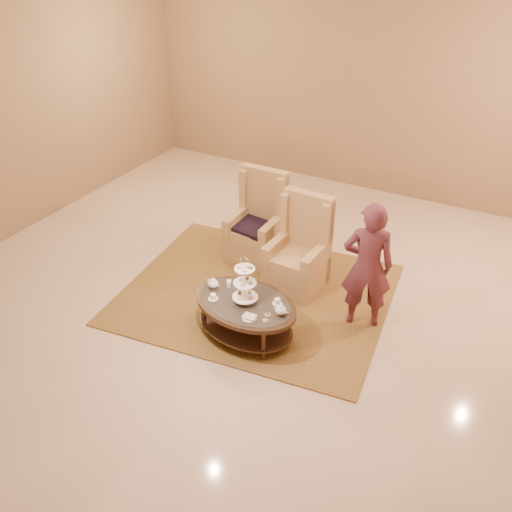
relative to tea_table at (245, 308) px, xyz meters
The scene contains 8 objects.
ground 0.58m from the tea_table, 108.67° to the left, with size 8.00×8.00×0.00m, color beige.
ceiling 0.58m from the tea_table, 108.67° to the left, with size 8.00×8.00×0.02m, color beige.
wall_back 4.63m from the tea_table, 91.84° to the left, with size 8.00×0.04×3.50m, color #977452.
rug 0.87m from the tea_table, 109.43° to the left, with size 3.48×3.00×0.02m.
tea_table is the anchor object (origin of this frame).
armchair_left 1.75m from the tea_table, 113.60° to the left, with size 0.66×0.68×1.22m.
armchair_right 1.23m from the tea_table, 85.48° to the left, with size 0.68×0.71×1.21m.
person 1.42m from the tea_table, 37.84° to the left, with size 0.66×0.55×1.55m.
Camera 1 is at (2.66, -4.81, 4.19)m, focal length 40.00 mm.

